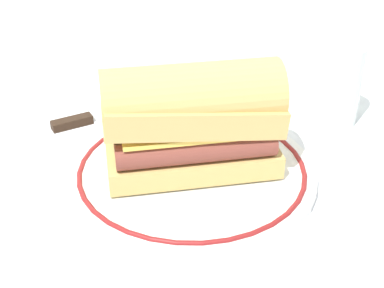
% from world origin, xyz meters
% --- Properties ---
extents(ground_plane, '(1.50, 1.50, 0.00)m').
position_xyz_m(ground_plane, '(0.00, 0.00, 0.00)').
color(ground_plane, silver).
extents(plate, '(0.28, 0.28, 0.01)m').
position_xyz_m(plate, '(0.01, 0.03, 0.01)').
color(plate, white).
rests_on(plate, ground_plane).
extents(sausage_sandwich, '(0.20, 0.10, 0.12)m').
position_xyz_m(sausage_sandwich, '(0.01, 0.03, 0.08)').
color(sausage_sandwich, tan).
rests_on(sausage_sandwich, plate).
extents(drinking_glass, '(0.07, 0.07, 0.11)m').
position_xyz_m(drinking_glass, '(0.21, 0.15, 0.05)').
color(drinking_glass, silver).
rests_on(drinking_glass, ground_plane).
extents(butter_knife, '(0.14, 0.08, 0.01)m').
position_xyz_m(butter_knife, '(-0.11, 0.17, 0.00)').
color(butter_knife, silver).
rests_on(butter_knife, ground_plane).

